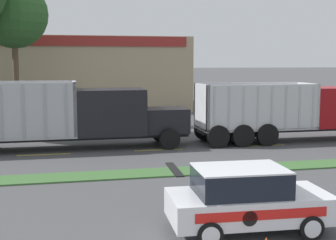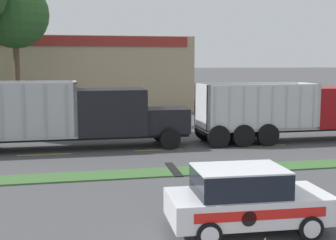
% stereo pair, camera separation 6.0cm
% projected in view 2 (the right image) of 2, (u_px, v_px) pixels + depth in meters
% --- Properties ---
extents(grass_verge, '(120.00, 1.39, 0.06)m').
position_uv_depth(grass_verge, '(153.00, 173.00, 17.84)').
color(grass_verge, '#3D6633').
rests_on(grass_verge, ground_plane).
extents(centre_line_3, '(2.40, 0.14, 0.01)m').
position_uv_depth(centre_line_3, '(44.00, 154.00, 21.51)').
color(centre_line_3, yellow).
rests_on(centre_line_3, ground_plane).
extents(centre_line_4, '(2.40, 0.14, 0.01)m').
position_uv_depth(centre_line_4, '(159.00, 150.00, 22.64)').
color(centre_line_4, yellow).
rests_on(centre_line_4, ground_plane).
extents(centre_line_5, '(2.40, 0.14, 0.01)m').
position_uv_depth(centre_line_5, '(263.00, 146.00, 23.78)').
color(centre_line_5, yellow).
rests_on(centre_line_5, ground_plane).
extents(dump_truck_lead, '(10.80, 2.60, 3.11)m').
position_uv_depth(dump_truck_lead, '(310.00, 113.00, 25.28)').
color(dump_truck_lead, black).
rests_on(dump_truck_lead, ground_plane).
extents(dump_truck_trail, '(12.22, 2.66, 3.31)m').
position_uv_depth(dump_truck_trail, '(86.00, 117.00, 22.91)').
color(dump_truck_trail, black).
rests_on(dump_truck_trail, ground_plane).
extents(rally_car, '(4.10, 2.11, 1.67)m').
position_uv_depth(rally_car, '(245.00, 199.00, 11.73)').
color(rally_car, white).
rests_on(rally_car, ground_plane).
extents(store_building_backdrop, '(26.32, 12.10, 6.32)m').
position_uv_depth(store_building_backdrop, '(36.00, 74.00, 42.21)').
color(store_building_backdrop, tan).
rests_on(store_building_backdrop, ground_plane).
extents(tree_behind_left, '(4.44, 4.44, 10.65)m').
position_uv_depth(tree_behind_left, '(14.00, 8.00, 30.46)').
color(tree_behind_left, brown).
rests_on(tree_behind_left, ground_plane).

